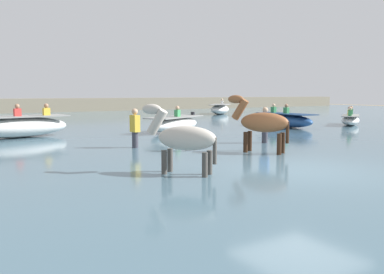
% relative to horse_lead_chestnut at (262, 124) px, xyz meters
% --- Properties ---
extents(ground_plane, '(120.00, 120.00, 0.00)m').
position_rel_horse_lead_chestnut_xyz_m(ground_plane, '(-1.02, -2.49, -1.22)').
color(ground_plane, '#84755B').
extents(water_surface, '(90.00, 90.00, 0.38)m').
position_rel_horse_lead_chestnut_xyz_m(water_surface, '(-1.02, 7.51, -1.03)').
color(water_surface, '#476675').
rests_on(water_surface, ground).
extents(horse_lead_chestnut, '(1.23, 1.80, 2.06)m').
position_rel_horse_lead_chestnut_xyz_m(horse_lead_chestnut, '(0.00, 0.00, 0.00)').
color(horse_lead_chestnut, brown).
rests_on(horse_lead_chestnut, ground).
extents(horse_trailing_pinto, '(1.29, 1.55, 1.88)m').
position_rel_horse_lead_chestnut_xyz_m(horse_trailing_pinto, '(-3.59, -1.54, -0.11)').
color(horse_trailing_pinto, beige).
rests_on(horse_trailing_pinto, ground).
extents(boat_mid_outer, '(3.63, 2.73, 1.18)m').
position_rel_horse_lead_chestnut_xyz_m(boat_mid_outer, '(1.08, 6.97, -0.49)').
color(boat_mid_outer, silver).
rests_on(boat_mid_outer, water_surface).
extents(boat_near_port, '(3.69, 3.75, 1.30)m').
position_rel_horse_lead_chestnut_xyz_m(boat_near_port, '(12.17, 18.74, -0.43)').
color(boat_near_port, silver).
rests_on(boat_near_port, water_surface).
extents(boat_distant_east, '(2.97, 2.48, 1.02)m').
position_rel_horse_lead_chestnut_xyz_m(boat_distant_east, '(11.23, 5.32, -0.55)').
color(boat_distant_east, silver).
rests_on(boat_distant_east, water_surface).
extents(boat_near_starboard, '(1.29, 3.51, 1.19)m').
position_rel_horse_lead_chestnut_xyz_m(boat_near_starboard, '(7.20, 6.20, -0.48)').
color(boat_near_starboard, '#28518E').
rests_on(boat_near_starboard, water_surface).
extents(boat_far_inshore, '(4.12, 2.00, 1.33)m').
position_rel_horse_lead_chestnut_xyz_m(boat_far_inshore, '(-5.34, 8.22, -0.42)').
color(boat_far_inshore, silver).
rests_on(boat_far_inshore, water_surface).
extents(person_wading_close, '(0.24, 0.34, 1.63)m').
position_rel_horse_lead_chestnut_xyz_m(person_wading_close, '(-2.68, 2.99, -0.35)').
color(person_wading_close, '#383842').
rests_on(person_wading_close, ground).
extents(person_spectator_far, '(0.34, 0.38, 1.63)m').
position_rel_horse_lead_chestnut_xyz_m(person_spectator_far, '(1.69, 1.71, -0.35)').
color(person_spectator_far, '#383842').
rests_on(person_spectator_far, ground).
extents(far_shoreline, '(80.00, 2.40, 1.63)m').
position_rel_horse_lead_chestnut_xyz_m(far_shoreline, '(-1.02, 30.64, -0.40)').
color(far_shoreline, gray).
rests_on(far_shoreline, ground).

